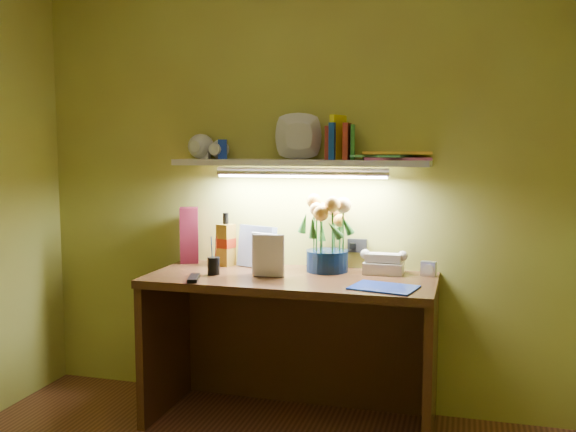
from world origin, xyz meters
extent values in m
cube|color=#391B0F|center=(0.00, 1.20, 0.38)|extent=(1.40, 0.60, 0.75)
cube|color=silver|center=(0.65, 1.38, 0.79)|extent=(0.08, 0.05, 0.07)
cube|color=maroon|center=(-0.63, 1.41, 0.90)|extent=(0.13, 0.13, 0.30)
cylinder|color=black|center=(-0.38, 1.14, 0.82)|extent=(0.08, 0.08, 0.15)
cube|color=black|center=(-0.42, 0.99, 0.76)|extent=(0.09, 0.17, 0.02)
cube|color=#1A39B8|center=(0.47, 1.05, 0.75)|extent=(0.32, 0.26, 0.01)
imported|color=beige|center=(-0.18, 1.15, 0.85)|extent=(0.16, 0.03, 0.21)
imported|color=silver|center=(-0.20, 1.22, 0.85)|extent=(0.15, 0.07, 0.21)
cube|color=silver|center=(0.00, 1.38, 1.30)|extent=(1.30, 0.25, 0.03)
imported|color=silver|center=(-0.57, 1.38, 1.37)|extent=(0.15, 0.15, 0.10)
imported|color=silver|center=(-0.46, 1.36, 1.36)|extent=(0.10, 0.10, 0.09)
imported|color=silver|center=(-0.01, 1.38, 1.34)|extent=(0.30, 0.30, 0.06)
cube|color=silver|center=(-0.54, 1.43, 1.36)|extent=(0.05, 0.04, 0.10)
cube|color=#1A39B8|center=(-0.42, 1.40, 1.37)|extent=(0.05, 0.05, 0.10)
cube|color=#9E2F22|center=(0.14, 1.39, 1.40)|extent=(0.05, 0.12, 0.17)
cube|color=yellow|center=(0.19, 1.41, 1.43)|extent=(0.06, 0.14, 0.22)
cube|color=#12429D|center=(0.18, 1.39, 1.41)|extent=(0.04, 0.13, 0.18)
cube|color=#31842E|center=(0.27, 1.39, 1.40)|extent=(0.03, 0.11, 0.17)
cube|color=#9E2F22|center=(0.24, 1.39, 1.41)|extent=(0.03, 0.13, 0.18)
cube|color=#D5599E|center=(0.48, 1.42, 1.32)|extent=(0.35, 0.29, 0.01)
cube|color=#54B871|center=(0.41, 1.39, 1.33)|extent=(0.30, 0.25, 0.01)
cube|color=yellow|center=(0.48, 1.42, 1.35)|extent=(0.36, 0.29, 0.01)
camera|label=1|loc=(0.82, -1.77, 1.38)|focal=40.00mm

